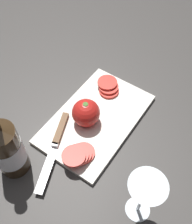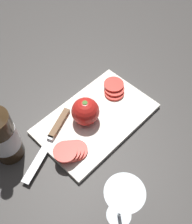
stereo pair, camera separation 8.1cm
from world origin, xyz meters
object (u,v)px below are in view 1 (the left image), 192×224
wine_bottle (6,148)px  knife (58,136)px  tomato_slice_stack_near (108,87)px  tomato_slice_stack_far (79,154)px  wine_glass (145,194)px  whole_tomato (86,113)px

wine_bottle → knife: size_ratio=1.23×
knife → tomato_slice_stack_near: 0.25m
knife → tomato_slice_stack_far: (-0.02, -0.09, 0.01)m
wine_bottle → wine_glass: wine_bottle is taller
whole_tomato → tomato_slice_stack_far: (-0.11, -0.06, -0.03)m
whole_tomato → tomato_slice_stack_far: size_ratio=0.87×
wine_bottle → wine_glass: 0.36m
tomato_slice_stack_near → knife: bearing=175.5°
wine_glass → whole_tomato: 0.31m
wine_bottle → knife: (0.14, -0.05, -0.08)m
wine_glass → tomato_slice_stack_far: (0.03, 0.21, -0.09)m
tomato_slice_stack_far → whole_tomato: bearing=26.2°
wine_bottle → whole_tomato: 0.25m
wine_bottle → wine_glass: size_ratio=1.75×
tomato_slice_stack_near → wine_bottle: bearing=169.8°
whole_tomato → knife: bearing=160.5°
whole_tomato → wine_bottle: bearing=160.2°
tomato_slice_stack_near → tomato_slice_stack_far: (-0.26, -0.07, 0.00)m
knife → whole_tomato: bearing=138.7°
wine_bottle → whole_tomato: size_ratio=3.52×
wine_bottle → tomato_slice_stack_near: bearing=-10.2°
knife → tomato_slice_stack_far: 0.09m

